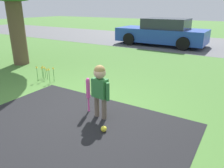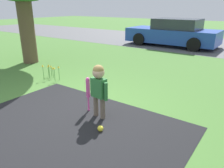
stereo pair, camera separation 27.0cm
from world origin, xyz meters
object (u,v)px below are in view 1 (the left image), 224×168
object	(u,v)px
child	(100,84)
baseball_bat	(88,90)
sports_ball	(104,129)
parked_car	(162,33)

from	to	relation	value
child	baseball_bat	world-z (taller)	child
child	baseball_bat	size ratio (longest dim) A/B	1.45
sports_ball	parked_car	size ratio (longest dim) A/B	0.02
parked_car	sports_ball	bearing A→B (deg)	103.69
child	baseball_bat	bearing A→B (deg)	172.28
child	sports_ball	xyz separation A→B (m)	(0.32, -0.37, -0.60)
sports_ball	parked_car	world-z (taller)	parked_car
child	sports_ball	size ratio (longest dim) A/B	10.12
baseball_bat	parked_car	world-z (taller)	parked_car
baseball_bat	sports_ball	world-z (taller)	baseball_bat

